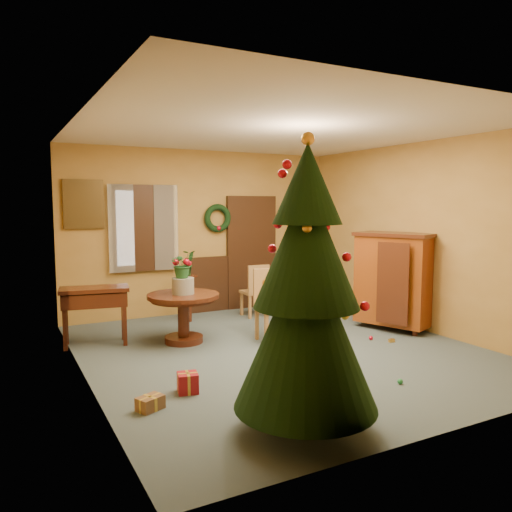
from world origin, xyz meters
TOP-DOWN VIEW (x-y plane):
  - room_envelope at (0.21, 2.70)m, footprint 5.50×5.50m
  - dining_table at (-1.02, 0.98)m, footprint 1.01×1.01m
  - urn at (-1.02, 0.98)m, footprint 0.31×0.31m
  - centerpiece_plant at (-1.02, 0.98)m, footprint 0.35×0.31m
  - chair_near at (0.13, 0.51)m, footprint 0.49×0.49m
  - chair_far at (0.62, 1.91)m, footprint 0.40×0.40m
  - guitar at (0.23, 0.08)m, footprint 0.38×0.53m
  - plant_stand at (-0.52, 2.13)m, footprint 0.30×0.30m
  - stand_plant at (-0.52, 2.13)m, footprint 0.24×0.20m
  - christmas_tree at (-1.04, -2.16)m, footprint 1.23×1.23m
  - writing_desk at (-2.15, 1.42)m, footprint 0.98×0.60m
  - sideboard at (2.15, 0.18)m, footprint 1.01×1.32m
  - gift_a at (-0.76, -2.14)m, footprint 0.41×0.38m
  - gift_b at (-1.62, -0.84)m, footprint 0.24×0.24m
  - gift_c at (-2.09, -1.09)m, footprint 0.29×0.25m
  - gift_d at (-0.99, -1.34)m, footprint 0.38×0.19m
  - toy_a at (0.27, -0.26)m, footprint 0.09×0.08m
  - toy_b at (0.50, -1.70)m, footprint 0.06×0.06m
  - toy_c at (-0.32, -1.13)m, footprint 0.06×0.09m
  - toy_d at (1.41, -0.17)m, footprint 0.06×0.06m
  - toy_e at (1.59, -0.40)m, footprint 0.08×0.06m

SIDE VIEW (x-z plane):
  - toy_a at x=0.27m, z-range 0.00..0.05m
  - toy_c at x=-0.32m, z-range 0.00..0.05m
  - toy_e at x=1.59m, z-range 0.00..0.05m
  - toy_b at x=0.50m, z-range 0.00..0.06m
  - toy_d at x=1.41m, z-range 0.00..0.06m
  - gift_d at x=-0.99m, z-range 0.00..0.13m
  - gift_c at x=-2.09m, z-range 0.00..0.13m
  - gift_a at x=-0.76m, z-range 0.00..0.18m
  - gift_b at x=-1.62m, z-range 0.00..0.21m
  - guitar at x=0.23m, z-range 0.01..0.75m
  - plant_stand at x=-0.52m, z-range 0.10..0.88m
  - dining_table at x=-1.02m, z-range 0.14..0.84m
  - chair_far at x=0.62m, z-range 0.03..0.95m
  - chair_near at x=0.13m, z-range 0.04..1.06m
  - writing_desk at x=-2.15m, z-range 0.21..1.02m
  - sideboard at x=2.15m, z-range 0.05..1.57m
  - urn at x=-1.02m, z-range 0.70..0.92m
  - stand_plant at x=-0.52m, z-range 0.78..1.16m
  - room_envelope at x=0.21m, z-range -1.63..3.87m
  - centerpiece_plant at x=-1.02m, z-range 0.92..1.31m
  - christmas_tree at x=-1.04m, z-range -0.06..2.47m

